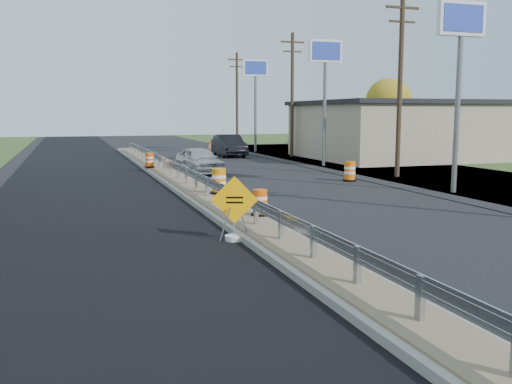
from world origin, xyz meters
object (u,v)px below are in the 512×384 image
object	(u,v)px
barrel_median_near	(260,203)
barrel_shoulder_far	(211,147)
barrel_median_mid	(219,182)
barrel_shoulder_near	(350,172)
caution_sign	(235,225)
car_dark_mid	(229,145)
barrel_median_far	(149,161)
car_silver	(199,160)

from	to	relation	value
barrel_median_near	barrel_shoulder_far	bearing A→B (deg)	78.86
barrel_median_mid	barrel_shoulder_near	distance (m)	8.65
caution_sign	barrel_shoulder_far	distance (m)	35.83
barrel_shoulder_far	barrel_median_near	bearing A→B (deg)	-101.14
barrel_median_mid	car_dark_mid	xyz separation A→B (m)	(6.45, 21.70, 0.14)
barrel_median_mid	barrel_median_far	size ratio (longest dim) A/B	1.17
barrel_median_far	car_silver	world-z (taller)	car_silver
caution_sign	car_silver	world-z (taller)	caution_sign
barrel_shoulder_far	car_silver	world-z (taller)	car_silver
barrel_median_far	car_silver	distance (m)	3.17
barrel_median_mid	barrel_median_far	world-z (taller)	barrel_median_mid
barrel_shoulder_far	barrel_median_far	bearing A→B (deg)	-115.31
barrel_median_near	barrel_shoulder_far	distance (m)	33.39
barrel_median_mid	barrel_shoulder_far	bearing A→B (deg)	76.91
caution_sign	barrel_shoulder_far	xyz separation A→B (m)	(7.90, 34.95, -0.06)
caution_sign	barrel_median_mid	world-z (taller)	caution_sign
caution_sign	barrel_shoulder_near	world-z (taller)	caution_sign
barrel_median_mid	barrel_shoulder_far	size ratio (longest dim) A/B	1.24
barrel_shoulder_near	barrel_shoulder_far	bearing A→B (deg)	93.06
barrel_median_far	barrel_shoulder_near	world-z (taller)	barrel_median_far
barrel_median_near	car_dark_mid	bearing A→B (deg)	76.43
barrel_median_near	car_silver	distance (m)	14.96
barrel_shoulder_near	barrel_median_far	bearing A→B (deg)	138.19
barrel_median_mid	car_silver	bearing A→B (deg)	81.74
caution_sign	barrel_shoulder_far	size ratio (longest dim) A/B	2.17
barrel_median_near	car_dark_mid	xyz separation A→B (m)	(6.45, 26.73, 0.23)
barrel_median_near	barrel_median_mid	distance (m)	5.03
barrel_median_near	barrel_shoulder_near	size ratio (longest dim) A/B	0.82
barrel_shoulder_near	car_silver	bearing A→B (deg)	136.44
barrel_median_near	car_silver	xyz separation A→B (m)	(1.43, 14.89, 0.13)
car_silver	barrel_shoulder_far	bearing A→B (deg)	67.07
barrel_median_far	barrel_shoulder_far	xyz separation A→B (m)	(7.55, 15.97, -0.25)
barrel_median_mid	barrel_median_far	xyz separation A→B (m)	(-1.10, 11.77, -0.07)
caution_sign	barrel_shoulder_near	xyz separation A→B (m)	(9.18, 11.09, 0.03)
caution_sign	barrel_median_near	size ratio (longest dim) A/B	2.15
barrel_median_near	car_silver	bearing A→B (deg)	84.51
caution_sign	barrel_median_near	distance (m)	2.63
barrel_median_near	barrel_shoulder_near	bearing A→B (deg)	49.04
barrel_shoulder_near	barrel_shoulder_far	distance (m)	23.89
barrel_median_near	barrel_shoulder_near	world-z (taller)	barrel_median_near
caution_sign	car_dark_mid	xyz separation A→B (m)	(7.90, 28.92, 0.41)
barrel_shoulder_far	car_dark_mid	world-z (taller)	car_dark_mid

